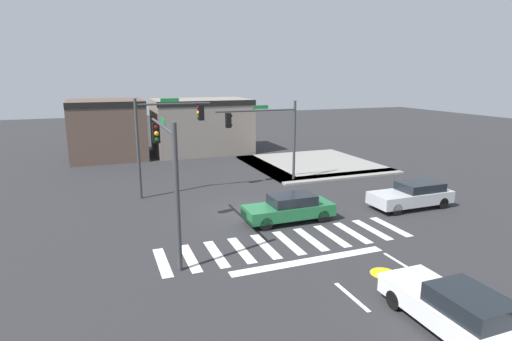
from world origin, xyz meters
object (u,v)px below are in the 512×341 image
(traffic_signal_southwest, at_px, (166,158))
(traffic_signal_northwest, at_px, (165,129))
(car_white, at_px, (458,311))
(car_green, at_px, (289,208))
(traffic_signal_northeast, at_px, (266,128))
(car_silver, at_px, (412,195))

(traffic_signal_southwest, distance_m, traffic_signal_northwest, 8.25)
(car_white, bearing_deg, car_green, 2.32)
(traffic_signal_northeast, relative_size, car_white, 1.21)
(traffic_signal_northeast, bearing_deg, traffic_signal_southwest, 47.06)
(car_white, bearing_deg, car_silver, -35.54)
(car_green, bearing_deg, car_white, 92.32)
(traffic_signal_northeast, bearing_deg, traffic_signal_northwest, 3.93)
(traffic_signal_northeast, bearing_deg, car_green, 76.89)
(car_green, bearing_deg, traffic_signal_northeast, -103.11)
(traffic_signal_northeast, relative_size, car_silver, 1.21)
(traffic_signal_southwest, relative_size, car_green, 1.30)
(traffic_signal_northeast, relative_size, car_green, 1.24)
(traffic_signal_southwest, bearing_deg, car_green, -79.28)
(traffic_signal_southwest, bearing_deg, car_white, -143.74)
(traffic_signal_northeast, xyz_separation_m, car_silver, (5.80, -7.82, -3.13))
(traffic_signal_northeast, distance_m, car_white, 18.10)
(car_silver, xyz_separation_m, car_white, (-7.11, -9.95, -0.01))
(traffic_signal_northwest, bearing_deg, car_silver, -30.34)
(traffic_signal_northeast, height_order, car_green, traffic_signal_northeast)
(traffic_signal_southwest, relative_size, traffic_signal_northwest, 0.99)
(car_white, bearing_deg, traffic_signal_southwest, 36.26)
(car_silver, bearing_deg, car_green, -2.98)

